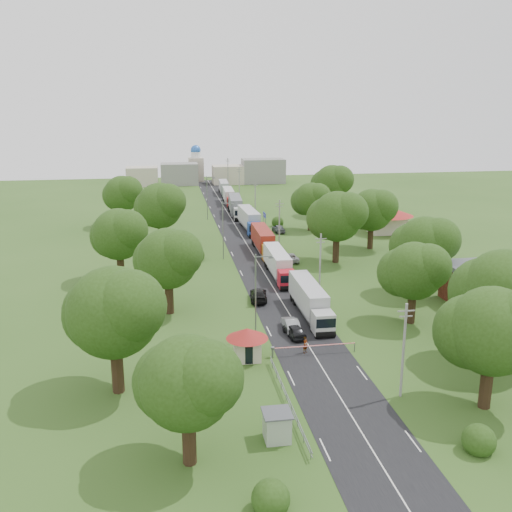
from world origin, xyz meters
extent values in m
plane|color=#2F511B|center=(0.00, 0.00, 0.00)|extent=(260.00, 260.00, 0.00)
cube|color=black|center=(0.00, 20.00, 0.00)|extent=(8.00, 200.00, 0.04)
cylinder|color=slate|center=(-4.50, -25.00, 0.55)|extent=(0.20, 0.20, 1.10)
cube|color=slate|center=(-4.50, -25.00, 1.05)|extent=(0.35, 0.35, 0.25)
cylinder|color=red|center=(0.00, -25.00, 1.00)|extent=(9.00, 0.12, 0.12)
cylinder|color=slate|center=(4.50, -25.00, 0.50)|extent=(0.10, 0.10, 1.00)
cube|color=beige|center=(-7.20, -25.00, 1.20)|extent=(2.60, 2.60, 2.40)
cone|color=maroon|center=(-7.20, -25.00, 2.90)|extent=(4.40, 4.40, 1.10)
cube|color=black|center=(-5.89, -25.00, 1.40)|extent=(0.02, 1.20, 0.90)
cube|color=black|center=(-7.20, -26.31, 1.00)|extent=(0.80, 0.02, 1.90)
cube|color=#99A593|center=(-7.00, -40.00, 1.15)|extent=(2.00, 2.00, 2.30)
cube|color=#47494F|center=(-7.00, -40.00, 2.35)|extent=(2.30, 2.30, 0.12)
cube|color=black|center=(-5.99, -40.00, 1.30)|extent=(0.02, 1.00, 0.80)
cylinder|color=slate|center=(5.20, 33.80, 2.00)|extent=(0.12, 0.12, 4.00)
cylinder|color=slate|center=(5.20, 36.20, 2.00)|extent=(0.12, 0.12, 4.00)
cube|color=navy|center=(5.20, 35.00, 3.60)|extent=(0.06, 3.00, 1.00)
cube|color=silver|center=(5.20, 35.00, 3.60)|extent=(0.07, 3.10, 0.06)
cylinder|color=gray|center=(5.50, -35.00, 4.50)|extent=(0.24, 0.24, 9.00)
cube|color=gray|center=(5.50, -35.00, 8.30)|extent=(1.60, 0.10, 0.10)
cube|color=gray|center=(5.50, -35.00, 7.80)|extent=(1.20, 0.10, 0.10)
cylinder|color=gray|center=(5.50, -7.00, 4.50)|extent=(0.24, 0.24, 9.00)
cube|color=gray|center=(5.50, -7.00, 8.30)|extent=(1.60, 0.10, 0.10)
cube|color=gray|center=(5.50, -7.00, 7.80)|extent=(1.20, 0.10, 0.10)
cylinder|color=gray|center=(5.50, 21.00, 4.50)|extent=(0.24, 0.24, 9.00)
cube|color=gray|center=(5.50, 21.00, 8.30)|extent=(1.60, 0.10, 0.10)
cube|color=gray|center=(5.50, 21.00, 7.80)|extent=(1.20, 0.10, 0.10)
cylinder|color=gray|center=(5.50, 49.00, 4.50)|extent=(0.24, 0.24, 9.00)
cube|color=gray|center=(5.50, 49.00, 8.30)|extent=(1.60, 0.10, 0.10)
cube|color=gray|center=(5.50, 49.00, 7.80)|extent=(1.20, 0.10, 0.10)
cylinder|color=gray|center=(5.50, 77.00, 4.50)|extent=(0.24, 0.24, 9.00)
cube|color=gray|center=(5.50, 77.00, 8.30)|extent=(1.60, 0.10, 0.10)
cube|color=gray|center=(5.50, 77.00, 7.80)|extent=(1.20, 0.10, 0.10)
cylinder|color=gray|center=(5.50, 105.00, 4.50)|extent=(0.24, 0.24, 9.00)
cube|color=gray|center=(5.50, 105.00, 8.30)|extent=(1.60, 0.10, 0.10)
cube|color=gray|center=(5.50, 105.00, 7.80)|extent=(1.20, 0.10, 0.10)
cylinder|color=slate|center=(-5.50, -20.00, 5.00)|extent=(0.16, 0.16, 10.00)
cube|color=slate|center=(-4.60, -20.00, 9.70)|extent=(1.80, 0.10, 0.10)
cube|color=slate|center=(-3.80, -20.00, 9.55)|extent=(0.50, 0.22, 0.15)
cylinder|color=slate|center=(-5.50, 15.00, 5.00)|extent=(0.16, 0.16, 10.00)
cube|color=slate|center=(-4.60, 15.00, 9.70)|extent=(1.80, 0.10, 0.10)
cube|color=slate|center=(-3.80, 15.00, 9.55)|extent=(0.50, 0.22, 0.15)
cylinder|color=slate|center=(-5.50, 50.00, 5.00)|extent=(0.16, 0.16, 10.00)
cube|color=slate|center=(-4.60, 50.00, 9.70)|extent=(1.80, 0.10, 0.10)
cube|color=slate|center=(-3.80, 50.00, 9.55)|extent=(0.50, 0.22, 0.15)
cylinder|color=#382616|center=(12.00, -38.00, 2.10)|extent=(1.08, 1.08, 4.20)
sphere|color=#213C10|center=(12.00, -38.00, 7.22)|extent=(7.70, 7.70, 7.70)
sphere|color=#213C10|center=(10.90, -36.62, 6.67)|extent=(6.60, 6.60, 6.60)
cylinder|color=#382616|center=(18.00, -30.00, 2.27)|extent=(1.12, 1.12, 4.55)
sphere|color=#213C10|center=(18.00, -30.00, 7.85)|extent=(8.40, 8.40, 8.40)
sphere|color=#213C10|center=(16.80, -28.50, 7.25)|extent=(7.20, 7.20, 7.20)
cylinder|color=#382616|center=(14.00, -18.00, 1.92)|extent=(1.04, 1.04, 3.85)
sphere|color=#213C10|center=(14.00, -18.00, 6.60)|extent=(7.00, 7.00, 7.00)
sphere|color=#213C10|center=(15.25, -19.00, 7.35)|extent=(5.50, 5.50, 5.50)
sphere|color=#213C10|center=(13.00, -16.75, 6.10)|extent=(6.00, 6.00, 6.00)
cylinder|color=#382616|center=(20.00, -8.00, 2.10)|extent=(1.08, 1.08, 4.20)
sphere|color=#213C10|center=(20.00, -8.00, 7.22)|extent=(7.70, 7.70, 7.70)
sphere|color=#213C10|center=(21.38, -9.10, 8.05)|extent=(6.05, 6.05, 6.05)
sphere|color=#213C10|center=(18.90, -6.62, 6.67)|extent=(6.60, 6.60, 6.60)
cylinder|color=#382616|center=(13.00, 10.00, 2.27)|extent=(1.12, 1.12, 4.55)
sphere|color=#213C10|center=(13.00, 10.00, 7.85)|extent=(8.40, 8.40, 8.40)
sphere|color=#213C10|center=(14.50, 8.80, 8.75)|extent=(6.60, 6.60, 6.60)
sphere|color=#213C10|center=(11.80, 11.50, 7.25)|extent=(7.20, 7.20, 7.20)
cylinder|color=#382616|center=(22.00, 18.00, 2.10)|extent=(1.08, 1.08, 4.20)
sphere|color=#213C10|center=(22.00, 18.00, 7.22)|extent=(7.70, 7.70, 7.70)
sphere|color=#213C10|center=(23.38, 16.90, 8.05)|extent=(6.05, 6.05, 6.05)
sphere|color=#213C10|center=(20.90, 19.38, 6.67)|extent=(6.60, 6.60, 6.60)
cylinder|color=#382616|center=(15.00, 35.00, 1.92)|extent=(1.04, 1.04, 3.85)
sphere|color=#213C10|center=(15.00, 35.00, 6.60)|extent=(7.00, 7.00, 7.00)
sphere|color=#213C10|center=(16.25, 34.00, 7.35)|extent=(5.50, 5.50, 5.50)
sphere|color=#213C10|center=(14.00, 36.25, 6.10)|extent=(6.00, 6.00, 6.00)
cylinder|color=#382616|center=(24.00, 50.00, 2.27)|extent=(1.12, 1.12, 4.55)
sphere|color=#213C10|center=(24.00, 50.00, 7.85)|extent=(8.40, 8.40, 8.40)
sphere|color=#213C10|center=(25.50, 48.80, 8.75)|extent=(6.60, 6.60, 6.60)
sphere|color=#213C10|center=(22.80, 51.50, 7.25)|extent=(7.20, 7.20, 7.20)
cylinder|color=#382616|center=(-14.00, -42.00, 1.92)|extent=(1.04, 1.04, 3.85)
sphere|color=#213C10|center=(-14.00, -42.00, 6.60)|extent=(7.00, 7.00, 7.00)
sphere|color=#213C10|center=(-12.75, -43.00, 7.35)|extent=(5.50, 5.50, 5.50)
sphere|color=#213C10|center=(-15.00, -40.75, 6.10)|extent=(6.00, 6.00, 6.00)
cylinder|color=#382616|center=(-20.00, -30.00, 2.27)|extent=(1.12, 1.12, 4.55)
sphere|color=#213C10|center=(-20.00, -30.00, 7.85)|extent=(8.40, 8.40, 8.40)
sphere|color=#213C10|center=(-18.50, -31.20, 8.75)|extent=(6.60, 6.60, 6.60)
sphere|color=#213C10|center=(-21.20, -28.50, 7.25)|extent=(7.20, 7.20, 7.20)
cylinder|color=#382616|center=(-15.00, -10.00, 2.10)|extent=(1.08, 1.08, 4.20)
sphere|color=#213C10|center=(-15.00, -10.00, 7.22)|extent=(7.70, 7.70, 7.70)
sphere|color=#213C10|center=(-13.62, -11.10, 8.05)|extent=(6.05, 6.05, 6.05)
sphere|color=#213C10|center=(-16.10, -8.62, 6.67)|extent=(6.60, 6.60, 6.60)
cylinder|color=#382616|center=(-22.00, 5.00, 2.10)|extent=(1.08, 1.08, 4.20)
sphere|color=#213C10|center=(-22.00, 5.00, 7.22)|extent=(7.70, 7.70, 7.70)
sphere|color=#213C10|center=(-20.62, 3.90, 8.05)|extent=(6.05, 6.05, 6.05)
sphere|color=#213C10|center=(-23.10, 6.38, 6.67)|extent=(6.60, 6.60, 6.60)
cylinder|color=#382616|center=(-16.00, 25.00, 2.27)|extent=(1.12, 1.12, 4.55)
sphere|color=#213C10|center=(-16.00, 25.00, 7.85)|extent=(8.40, 8.40, 8.40)
sphere|color=#213C10|center=(-14.50, 23.80, 8.75)|extent=(6.60, 6.60, 6.60)
sphere|color=#213C10|center=(-17.20, 26.50, 7.25)|extent=(7.20, 7.20, 7.20)
cylinder|color=#382616|center=(-24.00, 45.00, 2.10)|extent=(1.08, 1.08, 4.20)
sphere|color=#213C10|center=(-24.00, 45.00, 7.22)|extent=(7.70, 7.70, 7.70)
sphere|color=#213C10|center=(-22.62, 43.90, 8.05)|extent=(6.05, 6.05, 6.05)
sphere|color=#213C10|center=(-25.10, 46.38, 6.67)|extent=(6.60, 6.60, 6.60)
cube|color=maroon|center=(26.00, -12.00, 2.30)|extent=(8.00, 6.00, 4.60)
cube|color=#47494F|center=(26.00, -12.00, 4.90)|extent=(8.60, 6.60, 0.60)
cube|color=beige|center=(30.00, 30.00, 2.00)|extent=(7.00, 5.00, 4.00)
cone|color=maroon|center=(30.00, 30.00, 4.90)|extent=(10.08, 10.08, 1.80)
cube|color=gray|center=(-10.00, 110.00, 3.50)|extent=(12.00, 8.00, 7.00)
cube|color=beige|center=(6.00, 110.00, 3.00)|extent=(10.00, 8.00, 6.00)
cube|color=gray|center=(18.00, 110.00, 4.00)|extent=(14.00, 8.00, 8.00)
cube|color=beige|center=(-22.00, 110.00, 3.00)|extent=(10.00, 8.00, 6.00)
cube|color=beige|center=(-4.00, 118.00, 4.00)|extent=(5.00, 5.00, 8.00)
cylinder|color=silver|center=(-4.00, 118.00, 9.00)|extent=(3.20, 3.20, 2.00)
sphere|color=#2659B2|center=(-4.00, 118.00, 10.60)|extent=(3.40, 3.40, 3.40)
cube|color=#BABABA|center=(2.38, -20.00, 1.54)|extent=(2.39, 2.39, 2.48)
cube|color=black|center=(2.38, -21.20, 1.88)|extent=(2.28, 0.03, 1.09)
cube|color=slate|center=(2.38, -21.14, 0.54)|extent=(2.18, 0.26, 0.35)
cube|color=slate|center=(2.38, -13.07, 0.74)|extent=(2.35, 11.41, 0.30)
cube|color=#B4B4B9|center=(2.38, -12.77, 2.53)|extent=(2.55, 11.70, 2.97)
cylinder|color=black|center=(2.38, -20.89, 0.50)|extent=(2.33, 0.99, 0.99)
cylinder|color=black|center=(2.38, -19.11, 0.50)|extent=(2.33, 0.99, 0.99)
cylinder|color=black|center=(2.38, -9.60, 0.50)|extent=(2.33, 0.99, 0.99)
cylinder|color=black|center=(2.38, -8.11, 0.50)|extent=(2.33, 0.99, 0.99)
cube|color=red|center=(1.78, -2.83, 1.51)|extent=(2.37, 2.37, 2.44)
cube|color=black|center=(1.78, -4.01, 1.85)|extent=(2.24, 0.05, 1.07)
cube|color=slate|center=(1.78, -3.96, 0.54)|extent=(2.15, 0.28, 0.34)
cube|color=slate|center=(1.78, 4.00, 0.73)|extent=(2.38, 11.25, 0.29)
cube|color=silver|center=(1.78, 4.29, 2.49)|extent=(2.58, 11.54, 2.93)
cylinder|color=black|center=(1.78, -3.71, 0.49)|extent=(2.29, 0.98, 0.98)
cylinder|color=black|center=(1.78, -1.96, 0.49)|extent=(2.29, 0.98, 0.98)
cylinder|color=black|center=(1.78, 7.41, 0.49)|extent=(2.29, 0.98, 0.98)
cylinder|color=black|center=(1.78, 8.87, 0.49)|extent=(2.29, 0.98, 0.98)
cube|color=#BA7315|center=(2.08, 11.91, 1.58)|extent=(2.49, 2.49, 2.55)
cube|color=black|center=(2.08, 10.67, 1.94)|extent=(2.35, 0.05, 1.12)
cube|color=slate|center=(2.08, 10.73, 0.56)|extent=(2.25, 0.28, 0.36)
cube|color=slate|center=(2.08, 19.06, 0.77)|extent=(2.51, 11.78, 0.31)
cube|color=maroon|center=(2.08, 19.37, 2.61)|extent=(2.72, 12.09, 3.06)
cylinder|color=black|center=(2.08, 10.99, 0.51)|extent=(2.40, 1.02, 1.02)
cylinder|color=black|center=(2.08, 12.83, 0.51)|extent=(2.40, 1.02, 1.02)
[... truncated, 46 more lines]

